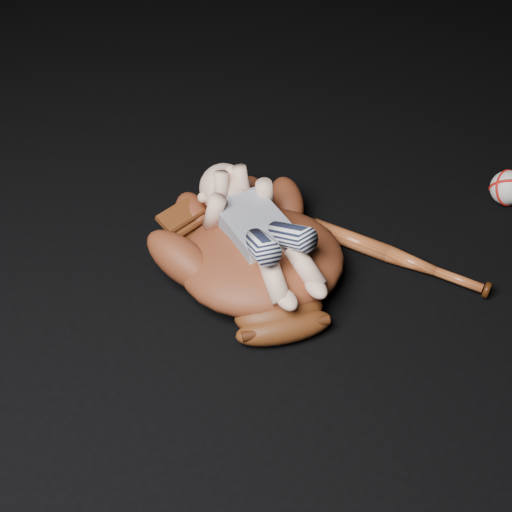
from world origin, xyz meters
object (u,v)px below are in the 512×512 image
baseball_glove (261,253)px  baseball_bat (398,257)px  newborn_baby (262,229)px  baseball (508,188)px

baseball_glove → baseball_bat: bearing=-5.4°
baseball_bat → newborn_baby: bearing=169.0°
baseball_glove → baseball: (0.61, 0.05, -0.03)m
baseball_bat → baseball: baseball is taller
baseball_bat → baseball: size_ratio=4.96×
baseball_bat → baseball: 0.34m
baseball → baseball_glove: bearing=-174.8°
baseball_glove → baseball_bat: (0.28, -0.05, -0.05)m
baseball_glove → newborn_baby: (0.00, 0.00, 0.06)m
newborn_baby → baseball: bearing=-3.5°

